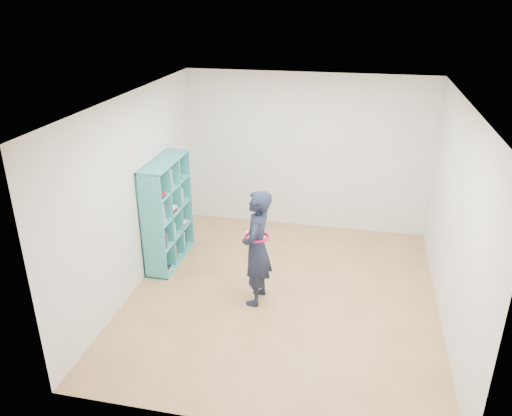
# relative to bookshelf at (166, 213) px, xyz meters

# --- Properties ---
(floor) EXTENTS (4.50, 4.50, 0.00)m
(floor) POSITION_rel_bookshelf_xyz_m (1.85, -0.60, -0.76)
(floor) COLOR #956C43
(floor) RESTS_ON ground
(ceiling) EXTENTS (4.50, 4.50, 0.00)m
(ceiling) POSITION_rel_bookshelf_xyz_m (1.85, -0.60, 1.84)
(ceiling) COLOR white
(ceiling) RESTS_ON wall_back
(wall_left) EXTENTS (0.02, 4.50, 2.60)m
(wall_left) POSITION_rel_bookshelf_xyz_m (-0.15, -0.60, 0.54)
(wall_left) COLOR silver
(wall_left) RESTS_ON floor
(wall_right) EXTENTS (0.02, 4.50, 2.60)m
(wall_right) POSITION_rel_bookshelf_xyz_m (3.85, -0.60, 0.54)
(wall_right) COLOR silver
(wall_right) RESTS_ON floor
(wall_back) EXTENTS (4.00, 0.02, 2.60)m
(wall_back) POSITION_rel_bookshelf_xyz_m (1.85, 1.65, 0.54)
(wall_back) COLOR silver
(wall_back) RESTS_ON floor
(wall_front) EXTENTS (4.00, 0.02, 2.60)m
(wall_front) POSITION_rel_bookshelf_xyz_m (1.85, -2.85, 0.54)
(wall_front) COLOR silver
(wall_front) RESTS_ON floor
(bookshelf) EXTENTS (0.34, 1.18, 1.57)m
(bookshelf) POSITION_rel_bookshelf_xyz_m (0.00, 0.00, 0.00)
(bookshelf) COLOR teal
(bookshelf) RESTS_ON floor
(person) EXTENTS (0.40, 0.58, 1.54)m
(person) POSITION_rel_bookshelf_xyz_m (1.53, -0.79, 0.01)
(person) COLOR black
(person) RESTS_ON floor
(smartphone) EXTENTS (0.02, 0.11, 0.14)m
(smartphone) POSITION_rel_bookshelf_xyz_m (1.38, -0.69, 0.11)
(smartphone) COLOR silver
(smartphone) RESTS_ON person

